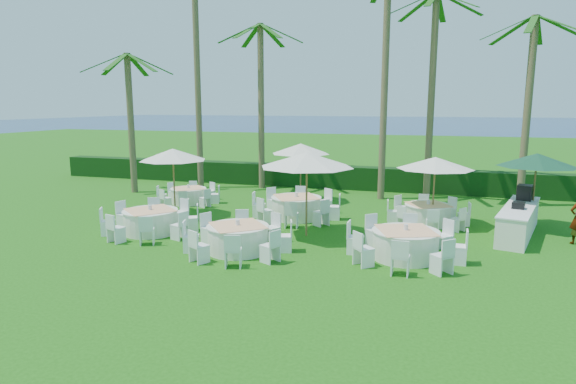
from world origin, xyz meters
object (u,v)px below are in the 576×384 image
object	(u,v)px
banquet_table_e	(296,207)
umbrella_c	(301,149)
banquet_table_c	(405,243)
banquet_table_d	(189,195)
buffet_table	(519,219)
banquet_table_a	(151,221)
umbrella_d	(435,163)
banquet_table_b	(238,238)
banquet_table_f	(428,214)
umbrella_green	(537,160)
umbrella_b	(307,160)
umbrella_a	(173,155)

from	to	relation	value
banquet_table_e	umbrella_c	distance (m)	3.90
banquet_table_c	banquet_table_d	distance (m)	11.29
banquet_table_c	buffet_table	distance (m)	5.21
banquet_table_a	umbrella_c	bearing A→B (deg)	62.77
banquet_table_a	banquet_table_c	world-z (taller)	banquet_table_c
buffet_table	umbrella_c	bearing A→B (deg)	158.59
umbrella_d	buffet_table	size ratio (longest dim) A/B	0.62
banquet_table_b	banquet_table_a	bearing A→B (deg)	163.41
banquet_table_c	umbrella_d	distance (m)	4.88
banquet_table_e	banquet_table_f	world-z (taller)	banquet_table_e
banquet_table_c	umbrella_green	bearing A→B (deg)	49.73
banquet_table_c	banquet_table_d	bearing A→B (deg)	151.92
umbrella_b	banquet_table_e	bearing A→B (deg)	113.69
umbrella_c	buffet_table	xyz separation A→B (m)	(8.77, -3.44, -1.91)
banquet_table_a	umbrella_green	distance (m)	13.89
banquet_table_f	umbrella_b	distance (m)	5.41
banquet_table_f	buffet_table	world-z (taller)	buffet_table
banquet_table_d	umbrella_a	size ratio (longest dim) A/B	1.02
banquet_table_c	umbrella_green	world-z (taller)	umbrella_green
banquet_table_d	banquet_table_f	world-z (taller)	banquet_table_f
banquet_table_c	banquet_table_f	distance (m)	4.52
banquet_table_c	umbrella_c	world-z (taller)	umbrella_c
banquet_table_e	umbrella_a	bearing A→B (deg)	-168.46
banquet_table_a	buffet_table	bearing A→B (deg)	15.70
umbrella_a	umbrella_d	distance (m)	10.14
banquet_table_d	banquet_table_c	bearing A→B (deg)	-28.08
banquet_table_e	umbrella_d	distance (m)	5.54
banquet_table_b	umbrella_a	bearing A→B (deg)	139.06
banquet_table_b	umbrella_c	bearing A→B (deg)	91.65
umbrella_b	buffet_table	distance (m)	7.63
umbrella_d	buffet_table	bearing A→B (deg)	-13.12
buffet_table	umbrella_d	bearing A→B (deg)	166.88
banquet_table_d	banquet_table_e	size ratio (longest dim) A/B	0.79
banquet_table_c	banquet_table_a	bearing A→B (deg)	177.93
banquet_table_e	umbrella_a	world-z (taller)	umbrella_a
banquet_table_c	umbrella_c	xyz separation A→B (m)	(-5.18, 7.22, 2.01)
umbrella_b	banquet_table_d	bearing A→B (deg)	150.20
umbrella_d	buffet_table	world-z (taller)	umbrella_d
banquet_table_d	banquet_table_f	distance (m)	10.56
banquet_table_e	umbrella_d	size ratio (longest dim) A/B	1.25
banquet_table_a	umbrella_d	xyz separation A→B (m)	(9.47, 4.13, 1.90)
umbrella_a	umbrella_c	xyz separation A→B (m)	(4.12, 4.26, -0.03)
umbrella_green	buffet_table	size ratio (longest dim) A/B	0.61
banquet_table_b	umbrella_green	size ratio (longest dim) A/B	1.20
banquet_table_b	umbrella_b	xyz separation A→B (m)	(1.54, 2.37, 2.19)
banquet_table_a	umbrella_d	bearing A→B (deg)	23.57
banquet_table_b	banquet_table_e	distance (m)	4.79
umbrella_green	buffet_table	distance (m)	2.36
banquet_table_c	umbrella_a	xyz separation A→B (m)	(-9.30, 2.96, 2.04)
banquet_table_a	banquet_table_f	size ratio (longest dim) A/B	1.08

